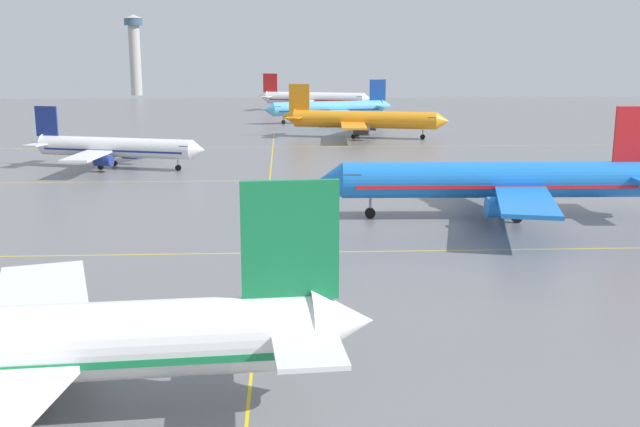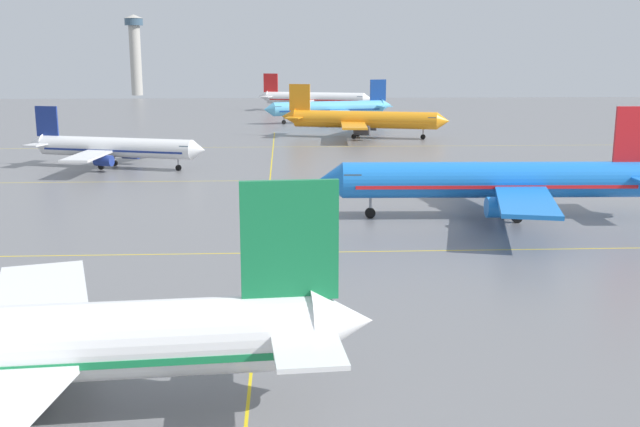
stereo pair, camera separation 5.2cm
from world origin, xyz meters
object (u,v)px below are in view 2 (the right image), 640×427
(airliner_far_right_stand, at_px, (330,108))
(control_tower, at_px, (135,49))
(airliner_third_row, at_px, (114,147))
(airliner_second_row, at_px, (498,180))
(airliner_far_left_stand, at_px, (363,120))
(airliner_distant_taxiway, at_px, (314,98))

(airliner_far_right_stand, relative_size, control_tower, 1.01)
(airliner_third_row, bearing_deg, airliner_second_row, -37.86)
(airliner_second_row, relative_size, airliner_third_row, 1.30)
(airliner_far_left_stand, xyz_separation_m, airliner_distant_taxiway, (-7.78, 82.85, 0.13))
(airliner_distant_taxiway, relative_size, control_tower, 1.05)
(airliner_far_right_stand, xyz_separation_m, control_tower, (-81.92, 148.60, 17.50))
(airliner_far_left_stand, distance_m, control_tower, 207.54)
(airliner_second_row, distance_m, airliner_far_left_stand, 85.45)
(airliner_far_left_stand, xyz_separation_m, airliner_far_right_stand, (-4.92, 39.09, -0.09))
(airliner_far_left_stand, relative_size, airliner_distant_taxiway, 0.98)
(airliner_far_right_stand, xyz_separation_m, airliner_distant_taxiway, (-2.86, 43.76, 0.22))
(airliner_second_row, bearing_deg, airliner_third_row, 142.14)
(airliner_second_row, distance_m, control_tower, 288.96)
(airliner_second_row, xyz_separation_m, airliner_distant_taxiway, (-14.44, 168.04, -0.16))
(airliner_far_left_stand, relative_size, airliner_far_right_stand, 1.02)
(control_tower, bearing_deg, airliner_second_row, -71.09)
(airliner_third_row, distance_m, airliner_far_right_stand, 92.79)
(airliner_far_left_stand, relative_size, control_tower, 1.03)
(airliner_second_row, distance_m, airliner_third_row, 67.42)
(airliner_third_row, height_order, control_tower, control_tower)
(airliner_far_left_stand, height_order, airliner_distant_taxiway, airliner_distant_taxiway)
(airliner_second_row, relative_size, airliner_distant_taxiway, 1.06)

